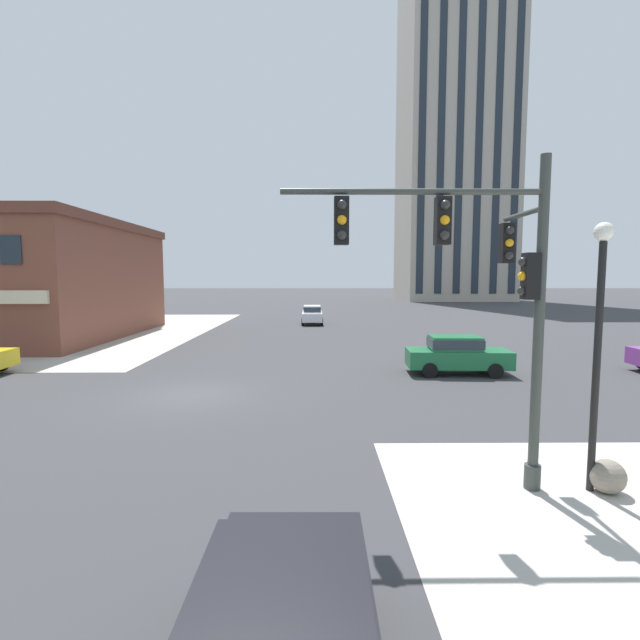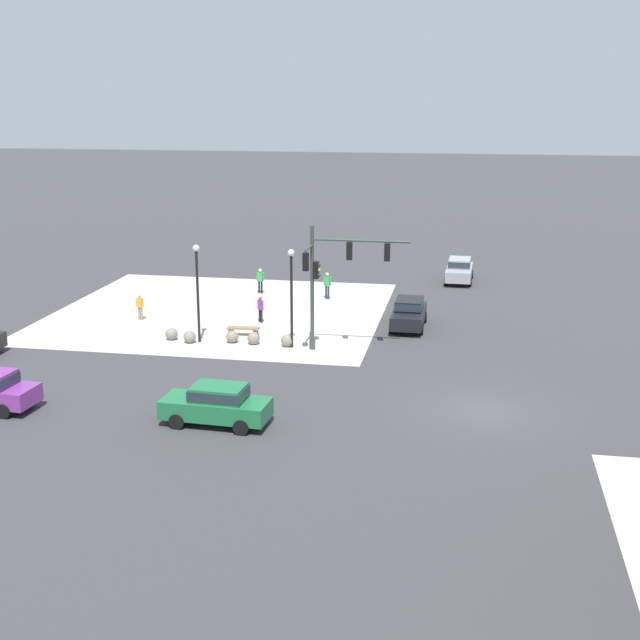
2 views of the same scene
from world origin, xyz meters
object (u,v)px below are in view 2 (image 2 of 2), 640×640
object	(u,v)px
bollard_sphere_curb_a	(287,341)
car_parked_curb	(459,269)
pedestrian_at_curb	(261,308)
pedestrian_with_bag	(140,305)
street_lamp_mid_sidewalk	(197,282)
car_main_southbound_near	(409,312)
pedestrian_walking_east	(327,284)
traffic_signal_main	(329,273)
bench_near_signal	(243,330)
street_lamp_corner_near	(291,286)
car_cross_westbound	(217,403)
bollard_sphere_curb_e	(172,334)
bollard_sphere_curb_b	(254,338)
pedestrian_near_bench	(260,279)
bollard_sphere_curb_c	(232,337)
bollard_sphere_curb_d	(190,337)

from	to	relation	value
bollard_sphere_curb_a	car_parked_curb	xyz separation A→B (m)	(-8.63, -18.08, 0.58)
pedestrian_at_curb	pedestrian_with_bag	size ratio (longest dim) A/B	1.00
street_lamp_mid_sidewalk	car_main_southbound_near	bearing A→B (deg)	-155.44
pedestrian_walking_east	traffic_signal_main	bearing A→B (deg)	100.32
traffic_signal_main	pedestrian_with_bag	size ratio (longest dim) A/B	4.16
bench_near_signal	street_lamp_corner_near	bearing A→B (deg)	150.70
car_cross_westbound	bollard_sphere_curb_e	bearing A→B (deg)	-62.07
pedestrian_walking_east	street_lamp_mid_sidewalk	distance (m)	12.46
bollard_sphere_curb_a	bollard_sphere_curb_b	world-z (taller)	same
car_parked_curb	traffic_signal_main	bearing A→B (deg)	71.20
pedestrian_walking_east	car_cross_westbound	size ratio (longest dim) A/B	0.39
bollard_sphere_curb_b	pedestrian_near_bench	distance (m)	12.10
bollard_sphere_curb_a	pedestrian_near_bench	distance (m)	12.73
pedestrian_near_bench	car_cross_westbound	world-z (taller)	pedestrian_near_bench
traffic_signal_main	pedestrian_near_bench	xyz separation A→B (m)	(6.81, -12.31, -3.19)
traffic_signal_main	bollard_sphere_curb_e	xyz separation A→B (m)	(8.86, -0.55, -3.84)
pedestrian_with_bag	car_main_southbound_near	bearing A→B (deg)	-175.86
bollard_sphere_curb_e	traffic_signal_main	bearing A→B (deg)	176.48
traffic_signal_main	street_lamp_mid_sidewalk	bearing A→B (deg)	-3.25
bollard_sphere_curb_b	bollard_sphere_curb_c	bearing A→B (deg)	-4.60
pedestrian_walking_east	car_main_southbound_near	distance (m)	8.44
bench_near_signal	street_lamp_mid_sidewalk	xyz separation A→B (m)	(2.01, 1.66, 3.04)
bollard_sphere_curb_c	street_lamp_corner_near	distance (m)	4.52
street_lamp_mid_sidewalk	bollard_sphere_curb_b	bearing A→B (deg)	-178.15
pedestrian_with_bag	bollard_sphere_curb_a	bearing A→B (deg)	158.48
bollard_sphere_curb_a	street_lamp_mid_sidewalk	size ratio (longest dim) A/B	0.13
bollard_sphere_curb_c	bollard_sphere_curb_e	distance (m)	3.43
traffic_signal_main	bollard_sphere_curb_c	world-z (taller)	traffic_signal_main
traffic_signal_main	pedestrian_near_bench	world-z (taller)	traffic_signal_main
bench_near_signal	car_cross_westbound	size ratio (longest dim) A/B	0.41
bollard_sphere_curb_e	street_lamp_mid_sidewalk	world-z (taller)	street_lamp_mid_sidewalk
bench_near_signal	street_lamp_mid_sidewalk	size ratio (longest dim) A/B	0.34
bollard_sphere_curb_a	pedestrian_walking_east	xyz separation A→B (m)	(-0.24, -11.12, 0.69)
pedestrian_at_curb	street_lamp_corner_near	size ratio (longest dim) A/B	0.30
traffic_signal_main	bollard_sphere_curb_a	xyz separation A→B (m)	(2.34, -0.40, -3.84)
pedestrian_near_bench	street_lamp_corner_near	bearing A→B (deg)	111.56
pedestrian_with_bag	pedestrian_at_curb	bearing A→B (deg)	-174.17
pedestrian_near_bench	bollard_sphere_curb_d	bearing A→B (deg)	85.82
pedestrian_at_curb	pedestrian_walking_east	distance (m)	7.12
pedestrian_at_curb	car_parked_curb	bearing A→B (deg)	-129.84
pedestrian_at_curb	car_cross_westbound	size ratio (longest dim) A/B	0.35
bollard_sphere_curb_a	bollard_sphere_curb_b	distance (m)	1.88
traffic_signal_main	pedestrian_near_bench	distance (m)	14.42
bollard_sphere_curb_b	car_cross_westbound	world-z (taller)	car_cross_westbound
bench_near_signal	car_parked_curb	bearing A→B (deg)	-125.04
pedestrian_at_curb	street_lamp_mid_sidewalk	bearing A→B (deg)	63.66
car_cross_westbound	car_parked_curb	bearing A→B (deg)	-107.12
traffic_signal_main	bollard_sphere_curb_d	bearing A→B (deg)	-1.15
bollard_sphere_curb_e	car_main_southbound_near	world-z (taller)	car_main_southbound_near
street_lamp_corner_near	street_lamp_mid_sidewalk	size ratio (longest dim) A/B	0.99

